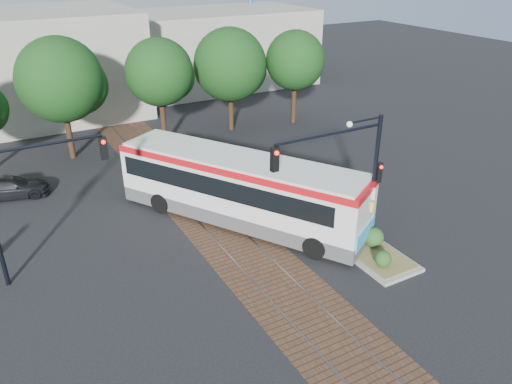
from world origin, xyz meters
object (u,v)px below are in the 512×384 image
(parked_car, at_px, (11,187))
(signal_pole_main, at_px, (353,167))
(traffic_island, at_px, (364,242))
(city_bus, at_px, (239,186))
(signal_pole_left, at_px, (19,193))

(parked_car, bearing_deg, signal_pole_main, -123.90)
(signal_pole_main, bearing_deg, traffic_island, -5.36)
(city_bus, relative_size, parked_car, 3.13)
(traffic_island, bearing_deg, signal_pole_main, 174.64)
(city_bus, height_order, signal_pole_main, signal_pole_main)
(traffic_island, relative_size, signal_pole_left, 0.87)
(traffic_island, height_order, parked_car, parked_car)
(traffic_island, bearing_deg, city_bus, 126.55)
(signal_pole_main, bearing_deg, parked_car, 132.95)
(signal_pole_main, distance_m, signal_pole_left, 13.14)
(traffic_island, height_order, signal_pole_main, signal_pole_main)
(parked_car, bearing_deg, city_bus, -117.90)
(signal_pole_left, bearing_deg, signal_pole_main, -21.45)
(signal_pole_left, bearing_deg, parked_car, 91.02)
(city_bus, xyz_separation_m, signal_pole_main, (2.75, -4.92, 2.26))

